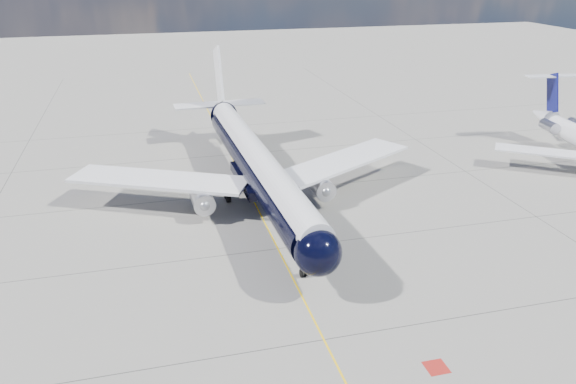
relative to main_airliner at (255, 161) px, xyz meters
name	(u,v)px	position (x,y,z in m)	size (l,w,h in m)	color
ground	(242,178)	(-0.42, 6.66, -4.70)	(320.00, 320.00, 0.00)	gray
taxiway_centerline	(250,193)	(-0.42, 1.66, -4.70)	(0.16, 160.00, 0.01)	yellow
red_marking	(436,367)	(6.38, -33.34, -4.70)	(1.60, 1.60, 0.01)	maroon
main_airliner	(255,161)	(0.00, 0.00, 0.00)	(43.07, 52.39, 15.14)	black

